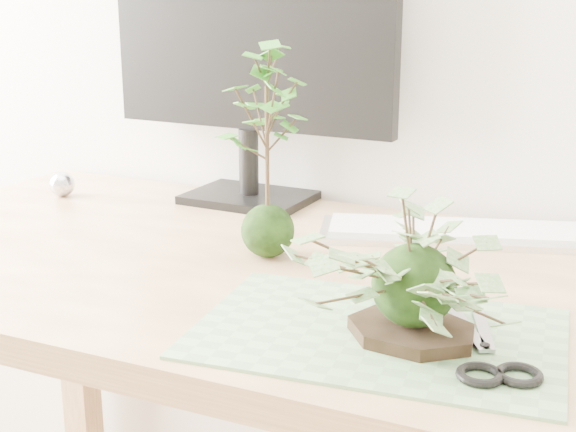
% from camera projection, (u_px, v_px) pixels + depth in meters
% --- Properties ---
extents(desk, '(1.60, 0.70, 0.74)m').
position_uv_depth(desk, '(355.00, 334.00, 1.12)').
color(desk, tan).
rests_on(desk, ground_plane).
extents(cutting_mat, '(0.43, 0.31, 0.00)m').
position_uv_depth(cutting_mat, '(378.00, 333.00, 0.90)').
color(cutting_mat, '#62895D').
rests_on(cutting_mat, desk).
extents(stone_dish, '(0.17, 0.17, 0.01)m').
position_uv_depth(stone_dish, '(412.00, 331.00, 0.89)').
color(stone_dish, black).
rests_on(stone_dish, cutting_mat).
extents(ivy_kokedama, '(0.29, 0.29, 0.19)m').
position_uv_depth(ivy_kokedama, '(416.00, 247.00, 0.86)').
color(ivy_kokedama, black).
rests_on(ivy_kokedama, stone_dish).
extents(maple_kokedama, '(0.18, 0.18, 0.32)m').
position_uv_depth(maple_kokedama, '(267.00, 101.00, 1.11)').
color(maple_kokedama, black).
rests_on(maple_kokedama, desk).
extents(keyboard, '(0.47, 0.26, 0.02)m').
position_uv_depth(keyboard, '(463.00, 232.00, 1.26)').
color(keyboard, silver).
rests_on(keyboard, desk).
extents(monitor, '(0.55, 0.17, 0.48)m').
position_uv_depth(monitor, '(250.00, 47.00, 1.40)').
color(monitor, black).
rests_on(monitor, desk).
extents(foil_ball, '(0.05, 0.05, 0.05)m').
position_uv_depth(foil_ball, '(62.00, 184.00, 1.50)').
color(foil_ball, silver).
rests_on(foil_ball, desk).
extents(scissors, '(0.10, 0.20, 0.01)m').
position_uv_depth(scissors, '(482.00, 362.00, 0.82)').
color(scissors, '#94949C').
rests_on(scissors, cutting_mat).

